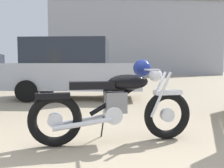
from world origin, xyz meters
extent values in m
plane|color=gray|center=(0.00, 0.00, 0.00)|extent=(80.00, 80.00, 0.00)
torus|color=black|center=(0.96, 0.43, 0.32)|extent=(0.65, 0.19, 0.64)
cylinder|color=silver|center=(0.96, 0.43, 0.32)|extent=(0.19, 0.10, 0.18)
torus|color=black|center=(-0.47, 0.24, 0.32)|extent=(0.65, 0.19, 0.64)
cylinder|color=silver|center=(-0.47, 0.24, 0.32)|extent=(0.19, 0.10, 0.18)
cube|color=silver|center=(0.96, 0.43, 0.62)|extent=(0.37, 0.18, 0.06)
cube|color=black|center=(-0.49, 0.24, 0.61)|extent=(0.41, 0.18, 0.07)
cylinder|color=silver|center=(0.82, 0.49, 0.60)|extent=(0.29, 0.07, 0.58)
cylinder|color=silver|center=(0.84, 0.34, 0.60)|extent=(0.29, 0.07, 0.58)
sphere|color=silver|center=(0.79, 0.41, 0.85)|extent=(0.17, 0.17, 0.17)
cylinder|color=silver|center=(0.71, 0.40, 0.92)|extent=(0.11, 0.62, 0.03)
sphere|color=navy|center=(0.67, 0.70, 0.94)|extent=(0.25, 0.25, 0.25)
cylinder|color=black|center=(0.31, 0.35, 0.58)|extent=(0.76, 0.15, 0.47)
ellipsoid|color=black|center=(0.42, 0.36, 0.76)|extent=(0.54, 0.29, 0.20)
cube|color=black|center=(-0.03, 0.30, 0.73)|extent=(0.56, 0.27, 0.09)
cube|color=slate|center=(0.26, 0.34, 0.51)|extent=(0.28, 0.21, 0.26)
cylinder|color=silver|center=(0.22, 0.33, 0.36)|extent=(0.24, 0.23, 0.22)
cylinder|color=silver|center=(-0.17, 0.38, 0.28)|extent=(0.70, 0.15, 0.14)
cylinder|color=silver|center=(-0.14, 0.19, 0.28)|extent=(0.70, 0.15, 0.14)
cylinder|color=black|center=(0.10, 0.49, 0.16)|extent=(0.05, 0.24, 0.33)
cylinder|color=black|center=(-4.84, 11.49, 0.31)|extent=(0.64, 0.25, 0.62)
cylinder|color=black|center=(-4.69, 9.77, 0.31)|extent=(0.64, 0.25, 0.62)
cylinder|color=black|center=(0.74, 5.25, 0.30)|extent=(0.62, 0.26, 0.60)
cylinder|color=black|center=(0.54, 3.62, 0.30)|extent=(0.62, 0.26, 0.60)
cylinder|color=black|center=(-1.65, 5.54, 0.30)|extent=(0.62, 0.26, 0.60)
cylinder|color=black|center=(-1.85, 3.91, 0.30)|extent=(0.62, 0.26, 0.60)
cube|color=#ADB2BC|center=(-0.55, 4.58, 0.68)|extent=(4.07, 2.10, 0.76)
cube|color=#232833|center=(-0.80, 4.61, 1.42)|extent=(2.57, 1.80, 0.72)
cube|color=#9EA0A8|center=(4.86, 28.62, 4.20)|extent=(19.90, 11.61, 8.40)
cube|color=gray|center=(4.86, 28.62, 8.65)|extent=(20.20, 11.92, 0.50)
camera|label=1|loc=(0.00, -2.53, 0.95)|focal=37.18mm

